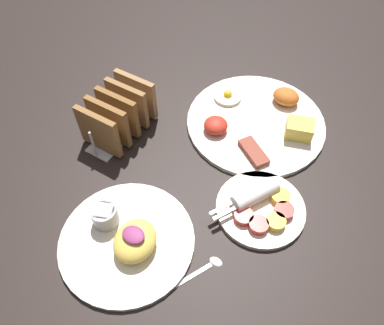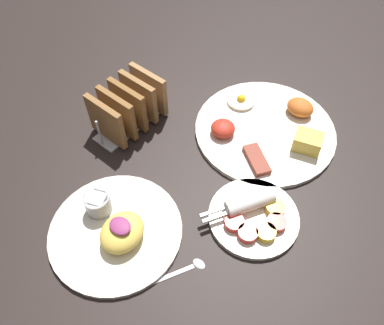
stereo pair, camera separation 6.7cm
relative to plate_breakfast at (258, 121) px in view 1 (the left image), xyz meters
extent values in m
plane|color=black|center=(-0.08, -0.22, -0.01)|extent=(3.00, 3.00, 0.00)
cylinder|color=silver|center=(0.00, 0.00, -0.01)|extent=(0.31, 0.31, 0.01)
cube|color=#E5C64C|center=(0.09, 0.01, 0.02)|extent=(0.07, 0.06, 0.04)
ellipsoid|color=#C66023|center=(0.03, 0.09, 0.02)|extent=(0.06, 0.05, 0.03)
cylinder|color=#F4EACC|center=(-0.09, 0.03, 0.00)|extent=(0.06, 0.06, 0.01)
sphere|color=yellow|center=(-0.09, 0.03, 0.01)|extent=(0.02, 0.02, 0.02)
ellipsoid|color=red|center=(-0.07, -0.07, 0.01)|extent=(0.05, 0.05, 0.03)
cube|color=brown|center=(0.03, -0.09, 0.01)|extent=(0.08, 0.07, 0.01)
cylinder|color=silver|center=(0.10, -0.20, -0.01)|extent=(0.17, 0.17, 0.01)
cylinder|color=red|center=(0.08, -0.24, 0.01)|extent=(0.04, 0.04, 0.01)
cylinder|color=red|center=(0.11, -0.24, 0.01)|extent=(0.04, 0.04, 0.01)
cylinder|color=gold|center=(0.14, -0.22, 0.01)|extent=(0.04, 0.04, 0.01)
cylinder|color=red|center=(0.14, -0.19, 0.01)|extent=(0.04, 0.04, 0.01)
cylinder|color=gold|center=(0.12, -0.16, 0.01)|extent=(0.04, 0.04, 0.01)
cylinder|color=white|center=(0.08, -0.19, 0.02)|extent=(0.07, 0.10, 0.03)
cube|color=silver|center=(0.05, -0.25, 0.02)|extent=(0.03, 0.05, 0.00)
cube|color=silver|center=(0.04, -0.25, 0.02)|extent=(0.03, 0.05, 0.00)
cylinder|color=silver|center=(-0.08, -0.38, -0.01)|extent=(0.24, 0.24, 0.01)
ellipsoid|color=#EAC651|center=(-0.05, -0.38, 0.02)|extent=(0.09, 0.10, 0.04)
ellipsoid|color=#8C3366|center=(-0.05, -0.38, 0.04)|extent=(0.04, 0.03, 0.01)
cylinder|color=#99999E|center=(-0.13, -0.37, 0.02)|extent=(0.05, 0.05, 0.04)
cylinder|color=white|center=(-0.13, -0.37, 0.04)|extent=(0.04, 0.04, 0.01)
cube|color=#B7B7BC|center=(-0.25, -0.17, -0.01)|extent=(0.06, 0.18, 0.01)
cube|color=brown|center=(-0.25, -0.23, 0.04)|extent=(0.10, 0.01, 0.10)
cube|color=brown|center=(-0.25, -0.20, 0.04)|extent=(0.10, 0.01, 0.10)
cube|color=brown|center=(-0.25, -0.17, 0.04)|extent=(0.10, 0.01, 0.10)
cube|color=olive|center=(-0.25, -0.14, 0.04)|extent=(0.10, 0.01, 0.10)
cube|color=#986F47|center=(-0.25, -0.11, 0.04)|extent=(0.10, 0.01, 0.10)
cylinder|color=#B7B7BC|center=(-0.25, -0.26, 0.03)|extent=(0.01, 0.01, 0.07)
cylinder|color=#B7B7BC|center=(-0.25, -0.08, 0.03)|extent=(0.01, 0.01, 0.07)
cube|color=silver|center=(0.05, -0.39, -0.01)|extent=(0.06, 0.10, 0.00)
ellipsoid|color=silver|center=(0.08, -0.33, -0.01)|extent=(0.02, 0.02, 0.01)
camera|label=1|loc=(0.17, -0.57, 0.61)|focal=35.00mm
camera|label=2|loc=(0.23, -0.53, 0.61)|focal=35.00mm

